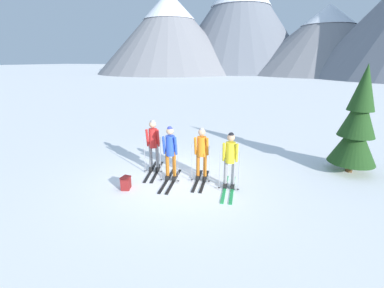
# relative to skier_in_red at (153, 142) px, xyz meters

# --- Properties ---
(ground_plane) EXTENTS (400.00, 400.00, 0.00)m
(ground_plane) POSITION_rel_skier_in_red_xyz_m (1.05, -0.33, -1.00)
(ground_plane) COLOR white
(skier_in_red) EXTENTS (0.78, 1.81, 1.77)m
(skier_in_red) POSITION_rel_skier_in_red_xyz_m (0.00, 0.00, 0.00)
(skier_in_red) COLOR black
(skier_in_red) RESTS_ON ground
(skier_in_blue) EXTENTS (0.63, 1.82, 1.74)m
(skier_in_blue) POSITION_rel_skier_in_red_xyz_m (0.83, -0.46, -0.03)
(skier_in_blue) COLOR black
(skier_in_blue) RESTS_ON ground
(skier_in_orange) EXTENTS (0.60, 1.65, 1.70)m
(skier_in_orange) POSITION_rel_skier_in_red_xyz_m (1.73, -0.14, -0.04)
(skier_in_orange) COLOR black
(skier_in_orange) RESTS_ON ground
(skier_in_yellow) EXTENTS (0.60, 1.81, 1.69)m
(skier_in_yellow) POSITION_rel_skier_in_red_xyz_m (2.67, -0.40, -0.08)
(skier_in_yellow) COLOR green
(skier_in_yellow) RESTS_ON ground
(pine_tree_near) EXTENTS (1.46, 1.46, 3.53)m
(pine_tree_near) POSITION_rel_skier_in_red_xyz_m (6.22, 2.20, 0.61)
(pine_tree_near) COLOR #51381E
(pine_tree_near) RESTS_ON ground
(backpack_on_snow_front) EXTENTS (0.33, 0.38, 0.38)m
(backpack_on_snow_front) POSITION_rel_skier_in_red_xyz_m (-0.14, -1.50, -0.82)
(backpack_on_snow_front) COLOR maroon
(backpack_on_snow_front) RESTS_ON ground
(mountain_ridge_distant) EXTENTS (99.92, 59.60, 29.58)m
(mountain_ridge_distant) POSITION_rel_skier_in_red_xyz_m (0.93, 69.71, 11.67)
(mountain_ridge_distant) COLOR gray
(mountain_ridge_distant) RESTS_ON ground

